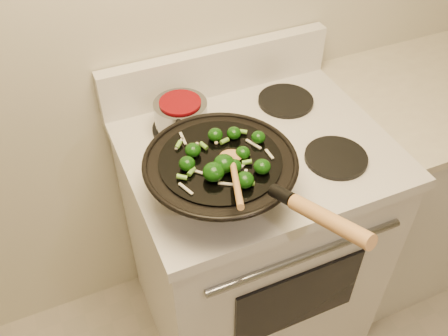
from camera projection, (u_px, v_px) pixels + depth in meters
name	position (u px, v px, depth m)	size (l,w,h in m)	color
stove	(250.00, 238.00, 1.79)	(0.78, 0.67, 1.08)	white
counter_unit	(420.00, 175.00, 2.05)	(0.86, 0.62, 0.91)	silver
wok	(222.00, 175.00, 1.27)	(0.39, 0.64, 0.26)	black
stirfry	(226.00, 159.00, 1.21)	(0.26, 0.26, 0.05)	#0D3608
wooden_spoon	(234.00, 169.00, 1.17)	(0.13, 0.27, 0.09)	#B37E46
saucepan	(181.00, 115.00, 1.48)	(0.16, 0.25, 0.09)	gray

